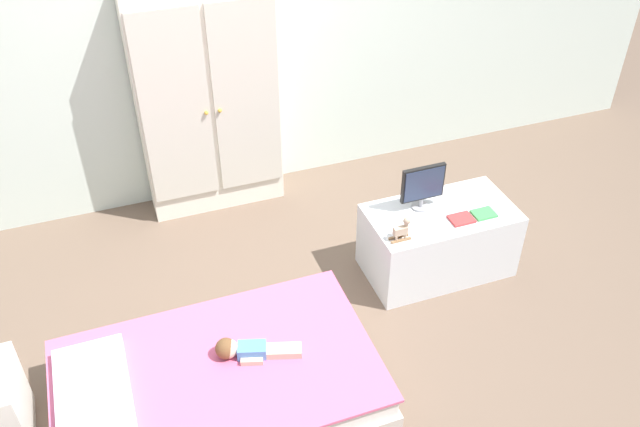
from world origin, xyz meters
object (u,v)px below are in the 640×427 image
Objects in this scene: wardrobe at (208,101)px; book_red at (461,219)px; tv_stand at (438,240)px; doll at (242,349)px; bed at (219,387)px; rocking_horse_toy at (402,229)px; tv_monitor at (423,185)px; book_green at (484,214)px.

book_red is (1.08, -1.19, -0.31)m from wardrobe.
tv_stand is 0.24m from book_red.
doll is at bearing -164.49° from book_red.
doll is 0.47× the size of tv_stand.
doll is (0.13, 0.04, 0.16)m from bed.
wardrobe is at bearing 120.24° from rocking_horse_toy.
bed is at bearing -102.79° from wardrobe.
book_red is (1.32, 0.37, 0.13)m from doll.
rocking_horse_toy reaches higher than doll.
wardrobe is 5.50× the size of tv_monitor.
tv_monitor is 0.27m from book_red.
rocking_horse_toy is (1.08, 0.37, 0.35)m from bed.
wardrobe is at bearing 81.54° from doll.
tv_monitor is at bearing 141.07° from tv_stand.
rocking_horse_toy reaches higher than bed.
doll is 1.31m from tv_monitor.
tv_monitor is at bearing 24.23° from bed.
book_green is at bearing -26.63° from tv_stand.
wardrobe reaches higher than doll.
bed is 11.79× the size of book_green.
tv_monitor is at bearing 131.37° from book_red.
wardrobe reaches higher than book_green.
book_red is at bearing 5.50° from rocking_horse_toy.
tv_stand is 0.37m from tv_monitor.
doll reaches higher than bed.
rocking_horse_toy is at bearing 19.01° from bed.
tv_stand is (1.39, 0.51, 0.08)m from bed.
tv_monitor reaches higher than rocking_horse_toy.
book_red is at bearing 180.00° from book_green.
bed is 0.21m from doll.
book_red reaches higher than bed.
book_red is at bearing -47.60° from wardrobe.
rocking_horse_toy reaches higher than tv_stand.
tv_stand is at bearing 23.60° from rocking_horse_toy.
tv_stand is at bearing -46.74° from wardrobe.
book_green is (0.51, 0.04, -0.06)m from rocking_horse_toy.
bed is 0.99× the size of wardrobe.
doll is 1.02m from rocking_horse_toy.
wardrobe reaches higher than bed.
rocking_horse_toy is 1.08× the size of book_green.
wardrobe is 1.44m from rocking_horse_toy.
tv_stand is at bearing 153.37° from book_green.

